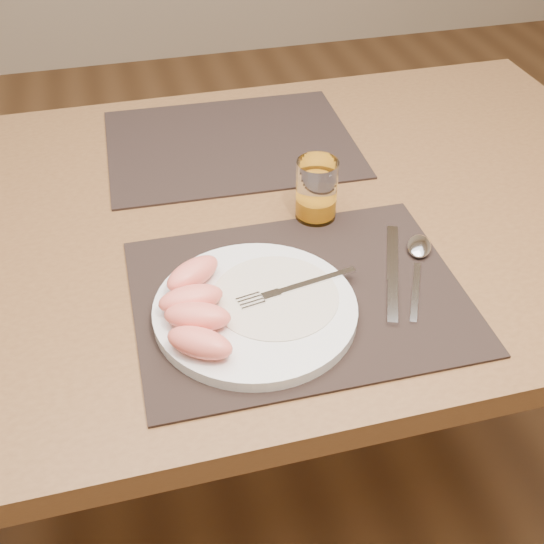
{
  "coord_description": "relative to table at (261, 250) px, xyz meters",
  "views": [
    {
      "loc": [
        -0.21,
        -0.89,
        1.38
      ],
      "look_at": [
        -0.03,
        -0.18,
        0.77
      ],
      "focal_mm": 45.0,
      "sensor_mm": 36.0,
      "label": 1
    }
  ],
  "objects": [
    {
      "name": "ground",
      "position": [
        0.0,
        0.0,
        -0.67
      ],
      "size": [
        5.0,
        5.0,
        0.0
      ],
      "primitive_type": "plane",
      "color": "brown",
      "rests_on": "ground"
    },
    {
      "name": "table",
      "position": [
        0.0,
        0.0,
        0.0
      ],
      "size": [
        1.4,
        0.9,
        0.75
      ],
      "color": "brown",
      "rests_on": "ground"
    },
    {
      "name": "placemat_near",
      "position": [
        -0.0,
        -0.22,
        0.09
      ],
      "size": [
        0.45,
        0.36,
        0.0
      ],
      "primitive_type": "cube",
      "rotation": [
        0.0,
        0.0,
        -0.01
      ],
      "color": "black",
      "rests_on": "table"
    },
    {
      "name": "placemat_far",
      "position": [
        -0.0,
        0.22,
        0.09
      ],
      "size": [
        0.46,
        0.37,
        0.0
      ],
      "primitive_type": "cube",
      "rotation": [
        0.0,
        0.0,
        -0.04
      ],
      "color": "black",
      "rests_on": "table"
    },
    {
      "name": "plate",
      "position": [
        -0.07,
        -0.24,
        0.1
      ],
      "size": [
        0.27,
        0.27,
        0.02
      ],
      "primitive_type": "cylinder",
      "color": "white",
      "rests_on": "placemat_near"
    },
    {
      "name": "plate_dressing",
      "position": [
        -0.04,
        -0.23,
        0.1
      ],
      "size": [
        0.17,
        0.17,
        0.0
      ],
      "color": "white",
      "rests_on": "plate"
    },
    {
      "name": "fork",
      "position": [
        -0.02,
        -0.23,
        0.11
      ],
      "size": [
        0.17,
        0.05,
        0.0
      ],
      "color": "silver",
      "rests_on": "plate"
    },
    {
      "name": "knife",
      "position": [
        0.13,
        -0.23,
        0.09
      ],
      "size": [
        0.1,
        0.21,
        0.01
      ],
      "color": "silver",
      "rests_on": "placemat_near"
    },
    {
      "name": "spoon",
      "position": [
        0.19,
        -0.18,
        0.09
      ],
      "size": [
        0.11,
        0.18,
        0.01
      ],
      "color": "silver",
      "rests_on": "placemat_near"
    },
    {
      "name": "juice_glass",
      "position": [
        0.08,
        -0.05,
        0.13
      ],
      "size": [
        0.06,
        0.06,
        0.1
      ],
      "color": "white",
      "rests_on": "placemat_near"
    },
    {
      "name": "grapefruit_wedges",
      "position": [
        -0.15,
        -0.24,
        0.12
      ],
      "size": [
        0.11,
        0.21,
        0.03
      ],
      "color": "#FF7F68",
      "rests_on": "plate"
    }
  ]
}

